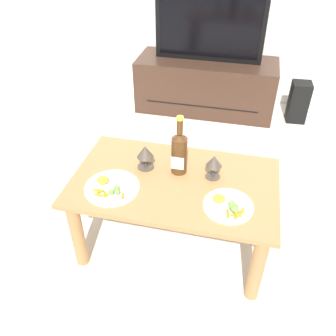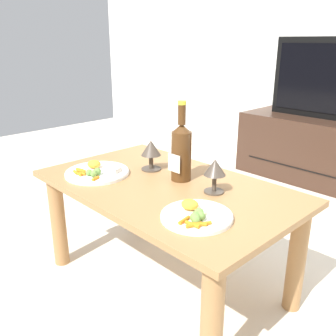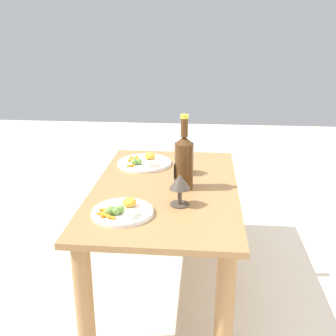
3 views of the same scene
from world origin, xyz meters
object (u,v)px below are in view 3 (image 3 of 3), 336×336
object	(u,v)px
dining_table	(165,205)
goblet_left	(185,155)
wine_bottle	(184,160)
dinner_plate_left	(144,162)
goblet_right	(180,184)
dinner_plate_right	(122,211)

from	to	relation	value
dining_table	goblet_left	world-z (taller)	goblet_left
wine_bottle	goblet_left	world-z (taller)	wine_bottle
wine_bottle	dining_table	bearing A→B (deg)	-94.19
wine_bottle	dinner_plate_left	bearing A→B (deg)	-143.69
wine_bottle	dinner_plate_left	distance (m)	0.39
goblet_right	dinner_plate_left	size ratio (longest dim) A/B	0.48
dining_table	dinner_plate_left	distance (m)	0.34
goblet_right	dining_table	bearing A→B (deg)	-158.16
dinner_plate_left	wine_bottle	bearing A→B (deg)	36.31
goblet_right	dinner_plate_left	bearing A→B (deg)	-156.08
dining_table	goblet_right	size ratio (longest dim) A/B	7.97
dining_table	dinner_plate_right	world-z (taller)	dinner_plate_right
dinner_plate_right	wine_bottle	bearing A→B (deg)	142.48
wine_bottle	dinner_plate_right	bearing A→B (deg)	-37.52
wine_bottle	dinner_plate_left	xyz separation A→B (m)	(-0.30, -0.22, -0.12)
dinner_plate_left	dinner_plate_right	size ratio (longest dim) A/B	1.16
dining_table	goblet_left	xyz separation A→B (m)	(-0.18, 0.08, 0.19)
goblet_left	goblet_right	distance (m)	0.37
wine_bottle	goblet_left	size ratio (longest dim) A/B	2.42
goblet_left	wine_bottle	bearing A→B (deg)	1.77
wine_bottle	dinner_plate_right	distance (m)	0.38
dining_table	wine_bottle	distance (m)	0.24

